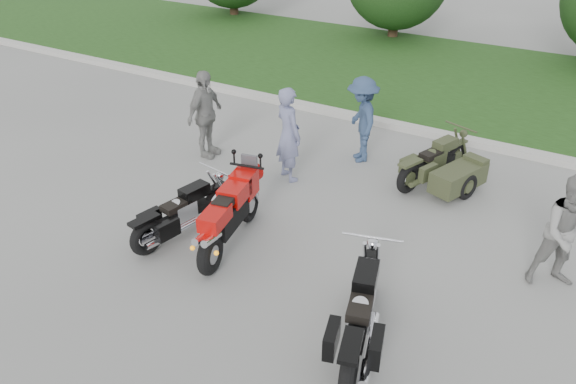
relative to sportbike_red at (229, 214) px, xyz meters
The scene contains 11 objects.
ground 0.81m from the sportbike_red, ahead, with size 80.00×80.00×0.00m, color #9C9C97.
curb 5.99m from the sportbike_red, 85.03° to the left, with size 60.00×0.30×0.15m, color #BAB8AF.
grass_strip 10.12m from the sportbike_red, 87.07° to the left, with size 60.00×8.00×0.14m, color #2E6121.
sportbike_red is the anchor object (origin of this frame).
cruiser_left 0.93m from the sportbike_red, 167.47° to the right, with size 0.53×2.09×0.81m.
cruiser_right 2.90m from the sportbike_red, 19.68° to the right, with size 0.86×2.33×0.92m.
cruiser_sidecar 4.40m from the sportbike_red, 56.10° to the left, with size 1.44×2.02×0.81m.
person_stripe 2.56m from the sportbike_red, 98.82° to the left, with size 0.69×0.45×1.89m, color gray.
person_grey 5.02m from the sportbike_red, 19.68° to the left, with size 0.87×0.68×1.79m, color gray.
person_denim 4.02m from the sportbike_red, 83.00° to the left, with size 1.17×0.67×1.81m, color #324769.
person_back 3.49m from the sportbike_red, 133.87° to the left, with size 1.10×0.46×1.87m, color gray.
Camera 1 is at (4.14, -5.96, 5.37)m, focal length 35.00 mm.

